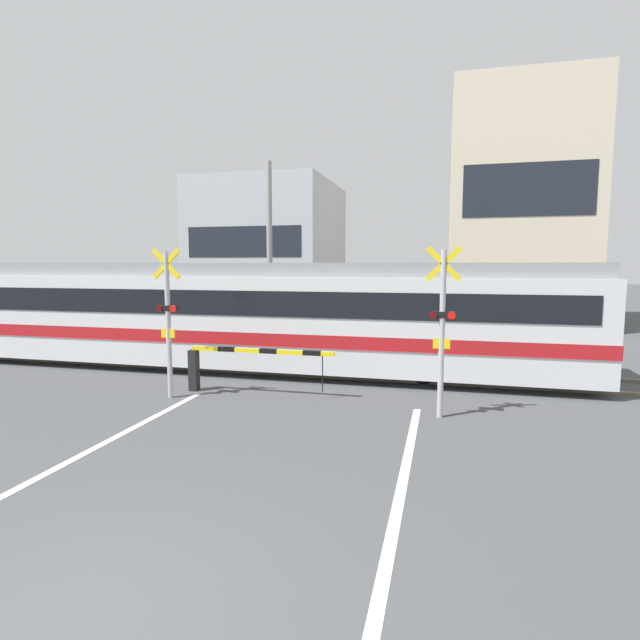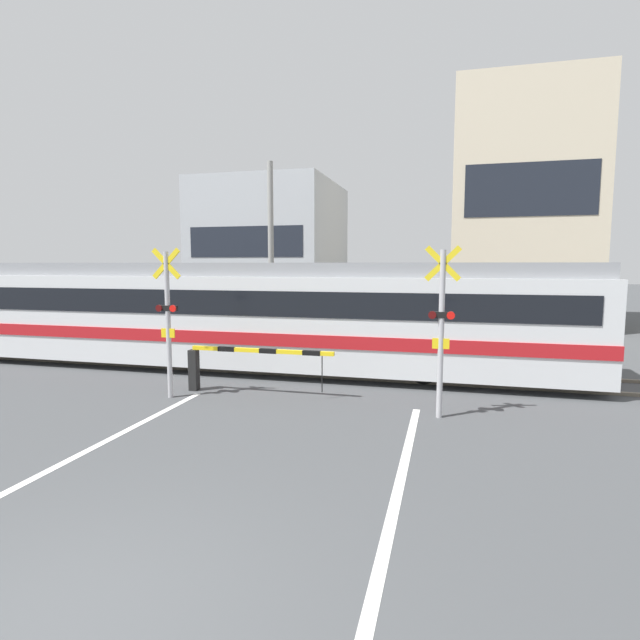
{
  "view_description": "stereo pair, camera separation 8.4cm",
  "coord_description": "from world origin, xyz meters",
  "px_view_note": "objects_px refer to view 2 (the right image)",
  "views": [
    {
      "loc": [
        2.97,
        -3.1,
        2.96
      ],
      "look_at": [
        0.0,
        8.66,
        1.6
      ],
      "focal_mm": 28.0,
      "sensor_mm": 36.0,
      "label": 1
    },
    {
      "loc": [
        3.05,
        -3.08,
        2.96
      ],
      "look_at": [
        0.0,
        8.66,
        1.6
      ],
      "focal_mm": 28.0,
      "sensor_mm": 36.0,
      "label": 2
    }
  ],
  "objects_px": {
    "crossing_barrier_far": "(408,334)",
    "crossing_signal_left": "(168,316)",
    "crossing_signal_right": "(441,324)",
    "pedestrian": "(394,321)",
    "crossing_barrier_near": "(229,360)",
    "commuter_train": "(190,310)"
  },
  "relations": [
    {
      "from": "crossing_barrier_far",
      "to": "crossing_signal_left",
      "type": "relative_size",
      "value": 1.05
    },
    {
      "from": "crossing_signal_right",
      "to": "pedestrian",
      "type": "xyz_separation_m",
      "value": [
        -1.72,
        7.92,
        -0.86
      ]
    },
    {
      "from": "crossing_signal_left",
      "to": "pedestrian",
      "type": "height_order",
      "value": "crossing_signal_left"
    },
    {
      "from": "crossing_barrier_far",
      "to": "crossing_signal_right",
      "type": "height_order",
      "value": "crossing_signal_right"
    },
    {
      "from": "crossing_barrier_near",
      "to": "crossing_signal_left",
      "type": "xyz_separation_m",
      "value": [
        -1.11,
        -0.72,
        1.07
      ]
    },
    {
      "from": "commuter_train",
      "to": "pedestrian",
      "type": "distance_m",
      "value": 7.12
    },
    {
      "from": "crossing_signal_left",
      "to": "pedestrian",
      "type": "bearing_deg",
      "value": 62.51
    },
    {
      "from": "commuter_train",
      "to": "crossing_barrier_near",
      "type": "xyz_separation_m",
      "value": [
        2.48,
        -2.71,
        -0.85
      ]
    },
    {
      "from": "commuter_train",
      "to": "crossing_barrier_far",
      "type": "height_order",
      "value": "commuter_train"
    },
    {
      "from": "crossing_barrier_far",
      "to": "pedestrian",
      "type": "relative_size",
      "value": 2.08
    },
    {
      "from": "crossing_signal_right",
      "to": "crossing_barrier_far",
      "type": "bearing_deg",
      "value": 100.24
    },
    {
      "from": "pedestrian",
      "to": "crossing_barrier_far",
      "type": "bearing_deg",
      "value": -71.12
    },
    {
      "from": "commuter_train",
      "to": "pedestrian",
      "type": "relative_size",
      "value": 13.05
    },
    {
      "from": "pedestrian",
      "to": "crossing_barrier_near",
      "type": "bearing_deg",
      "value": -112.7
    },
    {
      "from": "commuter_train",
      "to": "crossing_signal_left",
      "type": "relative_size",
      "value": 6.62
    },
    {
      "from": "crossing_barrier_far",
      "to": "commuter_train",
      "type": "bearing_deg",
      "value": -156.08
    },
    {
      "from": "crossing_barrier_far",
      "to": "pedestrian",
      "type": "bearing_deg",
      "value": 108.88
    },
    {
      "from": "crossing_barrier_far",
      "to": "crossing_signal_right",
      "type": "relative_size",
      "value": 1.05
    },
    {
      "from": "crossing_signal_right",
      "to": "crossing_barrier_near",
      "type": "bearing_deg",
      "value": 171.41
    },
    {
      "from": "commuter_train",
      "to": "pedestrian",
      "type": "height_order",
      "value": "commuter_train"
    },
    {
      "from": "crossing_barrier_near",
      "to": "pedestrian",
      "type": "height_order",
      "value": "pedestrian"
    },
    {
      "from": "crossing_signal_left",
      "to": "crossing_barrier_far",
      "type": "bearing_deg",
      "value": 52.36
    }
  ]
}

